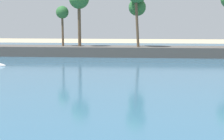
% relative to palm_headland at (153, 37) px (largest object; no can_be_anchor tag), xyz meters
% --- Properties ---
extents(sea, '(220.00, 96.31, 0.06)m').
position_rel_palm_headland_xyz_m(sea, '(-2.42, -8.22, -3.42)').
color(sea, '#33607F').
rests_on(sea, ground).
extents(palm_headland, '(96.93, 6.41, 13.17)m').
position_rel_palm_headland_xyz_m(palm_headland, '(0.00, 0.00, 0.00)').
color(palm_headland, '#514C47').
rests_on(palm_headland, ground).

